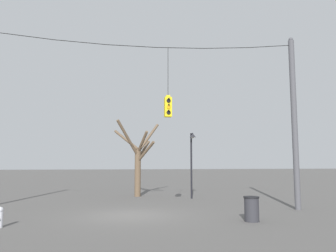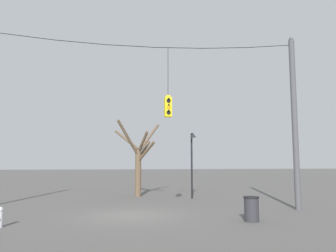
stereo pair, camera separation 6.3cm
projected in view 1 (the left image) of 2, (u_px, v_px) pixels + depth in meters
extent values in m
plane|color=#565451|center=(130.00, 215.00, 14.76)|extent=(200.00, 200.00, 0.00)
cylinder|color=#4C4C51|center=(294.00, 123.00, 17.01)|extent=(0.30, 0.30, 8.86)
sphere|color=#4C4C51|center=(291.00, 40.00, 17.51)|extent=(0.24, 0.24, 0.24)
cylinder|color=black|center=(28.00, 36.00, 15.30)|extent=(2.42, 0.03, 0.21)
cylinder|color=black|center=(81.00, 42.00, 15.68)|extent=(2.42, 0.03, 0.12)
cylinder|color=black|center=(132.00, 46.00, 16.06)|extent=(2.42, 0.03, 0.03)
cylinder|color=black|center=(180.00, 48.00, 16.45)|extent=(2.42, 0.03, 0.12)
cylinder|color=black|center=(226.00, 48.00, 16.85)|extent=(2.42, 0.03, 0.21)
cylinder|color=black|center=(270.00, 46.00, 17.27)|extent=(2.42, 0.03, 0.30)
cube|color=yellow|center=(168.00, 107.00, 16.02)|extent=(0.34, 0.34, 0.97)
cube|color=yellow|center=(168.00, 96.00, 16.07)|extent=(0.19, 0.19, 0.10)
cylinder|color=black|center=(168.00, 71.00, 16.21)|extent=(0.02, 0.02, 2.42)
cylinder|color=black|center=(169.00, 101.00, 15.87)|extent=(0.20, 0.03, 0.20)
cylinder|color=black|center=(169.00, 99.00, 15.83)|extent=(0.07, 0.12, 0.07)
cylinder|color=orange|center=(169.00, 107.00, 15.83)|extent=(0.20, 0.03, 0.20)
cylinder|color=black|center=(169.00, 105.00, 15.80)|extent=(0.07, 0.12, 0.07)
cylinder|color=black|center=(169.00, 112.00, 15.80)|extent=(0.20, 0.03, 0.20)
cylinder|color=black|center=(169.00, 110.00, 15.77)|extent=(0.07, 0.12, 0.07)
cylinder|color=black|center=(191.00, 166.00, 21.90)|extent=(0.12, 0.12, 4.35)
cylinder|color=black|center=(192.00, 134.00, 21.91)|extent=(0.07, 0.45, 0.07)
cone|color=#232328|center=(193.00, 135.00, 21.67)|extent=(0.41, 0.41, 0.25)
sphere|color=silver|center=(193.00, 137.00, 21.66)|extent=(0.19, 0.19, 0.19)
cylinder|color=brown|center=(138.00, 172.00, 23.19)|extent=(0.43, 0.43, 3.39)
cylinder|color=brown|center=(148.00, 138.00, 23.95)|extent=(1.74, 0.99, 2.21)
cylinder|color=brown|center=(128.00, 139.00, 22.64)|extent=(1.73, 1.65, 2.50)
cylinder|color=brown|center=(126.00, 140.00, 24.22)|extent=(1.83, 2.02, 1.62)
cylinder|color=brown|center=(146.00, 152.00, 22.74)|extent=(1.19, 1.60, 1.46)
cylinder|color=brown|center=(143.00, 150.00, 24.07)|extent=(1.13, 1.50, 1.52)
cylinder|color=brown|center=(142.00, 142.00, 22.86)|extent=(0.74, 1.43, 1.53)
cylinder|color=silver|center=(0.00, 220.00, 12.02)|extent=(0.22, 0.22, 0.56)
sphere|color=silver|center=(0.00, 210.00, 12.06)|extent=(0.22, 0.22, 0.22)
cylinder|color=#2D2D33|center=(252.00, 210.00, 13.28)|extent=(0.58, 0.58, 0.94)
cylinder|color=black|center=(251.00, 197.00, 13.34)|extent=(0.63, 0.63, 0.06)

